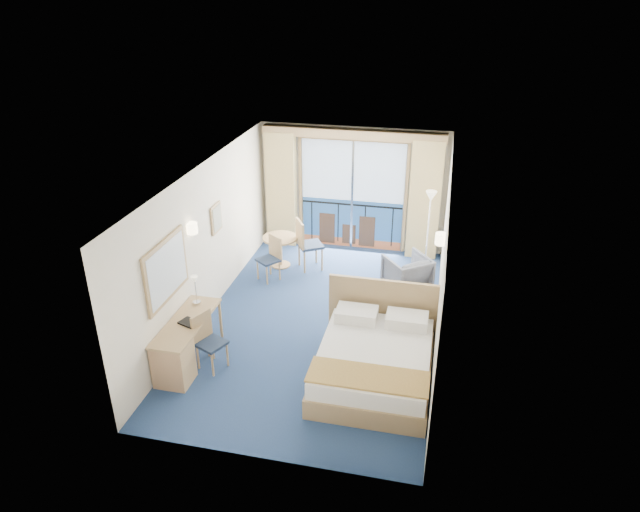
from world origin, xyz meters
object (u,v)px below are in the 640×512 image
at_px(bed, 375,360).
at_px(nightstand, 422,322).
at_px(armchair, 407,273).
at_px(desk, 176,355).
at_px(round_table, 280,244).
at_px(desk_chair, 207,338).
at_px(table_chair_b, 271,255).
at_px(table_chair_a, 306,242).
at_px(floor_lamp, 430,212).

distance_m(bed, nightstand, 1.39).
distance_m(armchair, desk, 4.66).
xyz_separation_m(armchair, round_table, (-2.65, 0.45, 0.14)).
xyz_separation_m(desk, desk_chair, (0.34, 0.37, 0.11)).
relative_size(round_table, table_chair_b, 0.81).
bearing_deg(bed, armchair, 85.39).
xyz_separation_m(desk, table_chair_a, (1.01, 3.91, 0.21)).
bearing_deg(desk, armchair, 48.20).
bearing_deg(bed, table_chair_b, 131.99).
relative_size(desk, desk_chair, 1.71).
bearing_deg(round_table, armchair, -9.66).
height_order(nightstand, desk, desk).
xyz_separation_m(round_table, table_chair_a, (0.55, -0.01, 0.12)).
height_order(armchair, table_chair_a, table_chair_a).
xyz_separation_m(nightstand, table_chair_a, (-2.48, 2.02, 0.32)).
height_order(nightstand, floor_lamp, floor_lamp).
relative_size(round_table, table_chair_a, 0.67).
height_order(table_chair_a, table_chair_b, table_chair_a).
height_order(nightstand, armchair, armchair).
relative_size(nightstand, desk, 0.37).
distance_m(table_chair_a, table_chair_b, 0.81).
bearing_deg(round_table, table_chair_b, -91.29).
distance_m(floor_lamp, desk, 5.60).
distance_m(nightstand, round_table, 3.66).
height_order(desk, table_chair_a, table_chair_a).
bearing_deg(desk, floor_lamp, 51.88).
relative_size(nightstand, armchair, 0.74).
xyz_separation_m(floor_lamp, desk_chair, (-3.07, -3.98, -0.80)).
bearing_deg(bed, round_table, 126.37).
bearing_deg(table_chair_a, table_chair_b, 103.84).
bearing_deg(desk_chair, round_table, 21.69).
distance_m(bed, desk, 2.95).
bearing_deg(round_table, table_chair_a, -1.18).
distance_m(desk_chair, table_chair_a, 3.60).
height_order(floor_lamp, round_table, floor_lamp).
relative_size(floor_lamp, desk_chair, 1.91).
distance_m(round_table, table_chair_b, 0.58).
xyz_separation_m(bed, table_chair_a, (-1.87, 3.28, 0.29)).
relative_size(bed, floor_lamp, 1.25).
distance_m(nightstand, table_chair_a, 3.22).
relative_size(floor_lamp, desk, 1.11).
xyz_separation_m(nightstand, round_table, (-3.03, 2.04, 0.21)).
distance_m(bed, floor_lamp, 3.88).
distance_m(desk, table_chair_a, 4.04).
xyz_separation_m(bed, nightstand, (0.61, 1.25, -0.03)).
bearing_deg(table_chair_b, round_table, 124.90).
xyz_separation_m(desk, round_table, (0.45, 3.92, 0.09)).
bearing_deg(round_table, bed, -53.63).
height_order(floor_lamp, desk, floor_lamp).
height_order(nightstand, table_chair_a, table_chair_a).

